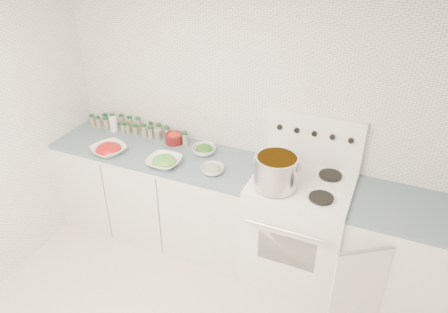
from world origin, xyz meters
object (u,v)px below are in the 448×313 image
at_px(stock_pot, 276,170).
at_px(bowl_tomato, 109,149).
at_px(stove, 298,225).
at_px(bowl_snowpea, 164,161).

relative_size(stock_pot, bowl_tomato, 0.93).
bearing_deg(bowl_tomato, stove, 7.04).
height_order(stove, bowl_snowpea, stove).
distance_m(stock_pot, bowl_snowpea, 0.95).
bearing_deg(bowl_snowpea, bowl_tomato, -177.98).
distance_m(stove, stock_pot, 0.63).
bearing_deg(stove, bowl_tomato, -172.96).
xyz_separation_m(stove, bowl_tomato, (-1.65, -0.20, 0.44)).
height_order(bowl_tomato, bowl_snowpea, bowl_tomato).
xyz_separation_m(stock_pot, bowl_tomato, (-1.48, -0.04, -0.14)).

